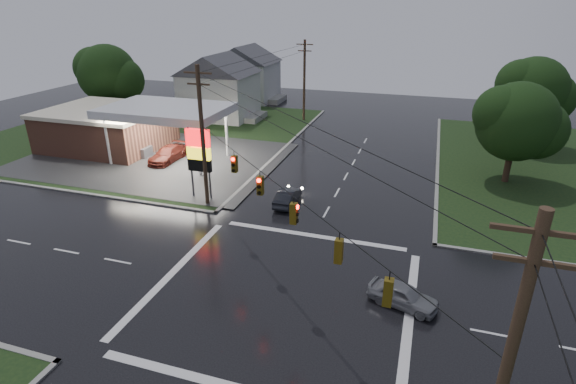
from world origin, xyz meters
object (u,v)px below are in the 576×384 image
(tree_ne_near, at_px, (519,122))
(pylon_sign, at_px, (199,152))
(utility_pole_se, at_px, (503,384))
(tree_ne_far, at_px, (534,91))
(car_north, at_px, (288,197))
(car_pump, at_px, (168,154))
(house_near, at_px, (219,86))
(gas_station, at_px, (115,126))
(car_crossing, at_px, (403,295))
(utility_pole_n, at_px, (304,80))
(utility_pole_nw, at_px, (202,136))
(tree_nw_behind, at_px, (109,74))
(house_far, at_px, (246,72))

(tree_ne_near, bearing_deg, pylon_sign, -154.99)
(utility_pole_se, relative_size, tree_ne_far, 1.12)
(car_north, relative_size, car_pump, 0.74)
(house_near, height_order, tree_ne_far, tree_ne_far)
(gas_station, bearing_deg, house_near, 73.83)
(pylon_sign, relative_size, car_crossing, 1.58)
(utility_pole_se, bearing_deg, pylon_sign, 135.00)
(pylon_sign, distance_m, utility_pole_n, 27.56)
(utility_pole_nw, height_order, tree_nw_behind, utility_pole_nw)
(utility_pole_se, bearing_deg, utility_pole_n, 111.80)
(car_crossing, xyz_separation_m, car_pump, (-24.67, 16.72, 0.11))
(house_near, relative_size, car_pump, 2.13)
(gas_station, bearing_deg, car_crossing, -30.19)
(utility_pole_nw, relative_size, house_far, 1.00)
(gas_station, relative_size, utility_pole_n, 2.50)
(pylon_sign, relative_size, house_far, 0.54)
(gas_station, xyz_separation_m, house_far, (3.73, 28.30, 1.86))
(house_near, height_order, tree_nw_behind, tree_nw_behind)
(utility_pole_nw, distance_m, car_pump, 12.86)
(utility_pole_nw, bearing_deg, utility_pole_se, -45.00)
(tree_ne_near, relative_size, car_crossing, 2.37)
(car_pump, bearing_deg, utility_pole_n, 68.47)
(car_north, bearing_deg, tree_nw_behind, -31.51)
(utility_pole_se, distance_m, utility_pole_n, 51.16)
(car_pump, bearing_deg, utility_pole_se, -43.14)
(utility_pole_nw, height_order, car_north, utility_pole_nw)
(house_near, height_order, car_crossing, house_near)
(pylon_sign, bearing_deg, car_north, 7.76)
(utility_pole_nw, relative_size, tree_ne_far, 1.12)
(pylon_sign, height_order, tree_ne_far, tree_ne_far)
(car_crossing, bearing_deg, pylon_sign, 77.54)
(pylon_sign, relative_size, car_north, 1.55)
(gas_station, bearing_deg, tree_ne_near, 3.30)
(utility_pole_nw, xyz_separation_m, tree_nw_behind, (-24.34, 20.49, 0.46))
(utility_pole_se, xyz_separation_m, tree_nw_behind, (-43.34, 39.49, 0.46))
(tree_nw_behind, relative_size, car_pump, 1.93)
(house_far, relative_size, tree_nw_behind, 1.10)
(tree_ne_near, bearing_deg, car_pump, -172.36)
(tree_ne_far, bearing_deg, tree_nw_behind, -175.51)
(house_far, relative_size, car_crossing, 2.91)
(tree_ne_near, xyz_separation_m, tree_ne_far, (3.01, 12.00, 0.62))
(utility_pole_se, xyz_separation_m, tree_ne_near, (4.64, 31.49, -0.16))
(house_near, relative_size, tree_ne_near, 1.23)
(utility_pole_n, distance_m, tree_ne_far, 26.96)
(house_far, distance_m, car_crossing, 55.15)
(gas_station, distance_m, tree_ne_near, 40.00)
(house_far, bearing_deg, car_crossing, -58.78)
(utility_pole_nw, bearing_deg, tree_ne_near, 27.86)
(tree_ne_far, relative_size, car_pump, 1.89)
(pylon_sign, bearing_deg, gas_station, 148.78)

